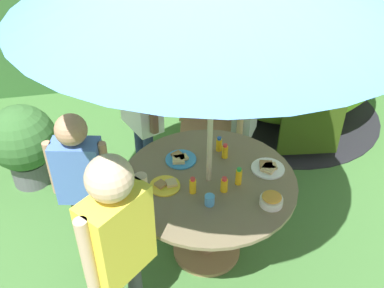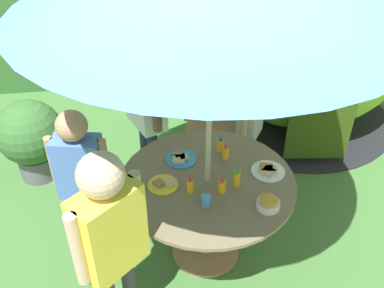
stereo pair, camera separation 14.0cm
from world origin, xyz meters
name	(u,v)px [view 2 (the right image)]	position (x,y,z in m)	size (l,w,h in m)	color
ground_plane	(205,251)	(0.00, 0.00, -0.01)	(10.00, 10.00, 0.02)	#3D6B33
hedge_backdrop	(165,12)	(0.00, 3.14, 0.81)	(9.00, 0.70, 1.63)	#33602D
garden_table	(207,200)	(0.00, 0.00, 0.55)	(1.21, 1.21, 0.73)	#93704C
wooden_chair	(214,115)	(0.27, 1.15, 0.51)	(0.59, 0.53, 0.90)	#93704C
dome_tent	(304,41)	(1.33, 1.84, 0.89)	(2.43, 2.43, 1.79)	#8CC633
potted_plant	(31,136)	(-1.41, 1.14, 0.44)	(0.59, 0.59, 0.78)	#595960
child_in_grey_shirt	(251,115)	(0.51, 0.81, 0.71)	(0.29, 0.33, 1.11)	brown
child_in_white_shirt	(145,96)	(-0.37, 0.88, 0.93)	(0.34, 0.45, 1.45)	navy
child_in_blue_shirt	(80,167)	(-0.86, 0.19, 0.79)	(0.41, 0.24, 1.24)	brown
child_in_yellow_shirt	(110,231)	(-0.63, -0.55, 0.92)	(0.42, 0.40, 1.43)	#3F3F47
snack_bowl	(268,203)	(0.33, -0.32, 0.77)	(0.15, 0.15, 0.08)	white
plate_front_edge	(268,171)	(0.43, 0.02, 0.74)	(0.24, 0.24, 0.03)	white
plate_near_right	(181,158)	(-0.15, 0.25, 0.74)	(0.22, 0.22, 0.03)	#338CD8
plate_mid_right	(163,184)	(-0.30, -0.01, 0.74)	(0.21, 0.21, 0.03)	yellow
juice_bottle_near_left	(127,190)	(-0.54, -0.08, 0.79)	(0.06, 0.06, 0.12)	yellow
juice_bottle_far_left	(220,145)	(0.15, 0.31, 0.79)	(0.05, 0.05, 0.12)	yellow
juice_bottle_far_right	(226,152)	(0.17, 0.22, 0.79)	(0.05, 0.05, 0.11)	yellow
juice_bottle_center_front	(190,186)	(-0.13, -0.11, 0.79)	(0.05, 0.05, 0.12)	yellow
juice_bottle_center_back	(237,178)	(0.19, -0.08, 0.79)	(0.04, 0.04, 0.13)	yellow
juice_bottle_mid_left	(222,186)	(0.07, -0.13, 0.78)	(0.05, 0.05, 0.11)	yellow
cup_near	(206,201)	(-0.05, -0.24, 0.77)	(0.06, 0.06, 0.07)	#4C99D8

